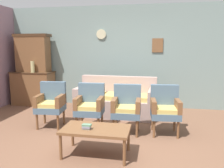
{
  "coord_description": "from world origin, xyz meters",
  "views": [
    {
      "loc": [
        0.86,
        -3.49,
        1.6
      ],
      "look_at": [
        -0.01,
        1.05,
        0.85
      ],
      "focal_mm": 36.35,
      "sensor_mm": 36.0,
      "label": 1
    }
  ],
  "objects_px": {
    "floral_couch": "(116,101)",
    "book_stack_on_table": "(87,127)",
    "vase_on_cabinet": "(33,67)",
    "coffee_table": "(96,131)",
    "armchair_near_cabinet": "(165,107)",
    "armchair_row_middle": "(127,107)",
    "armchair_near_couch_end": "(90,105)",
    "side_cabinet": "(33,88)",
    "armchair_by_doorway": "(51,102)"
  },
  "relations": [
    {
      "from": "armchair_near_couch_end",
      "to": "floral_couch",
      "type": "bearing_deg",
      "value": 72.4
    },
    {
      "from": "armchair_near_cabinet",
      "to": "armchair_by_doorway",
      "type": "bearing_deg",
      "value": -179.28
    },
    {
      "from": "side_cabinet",
      "to": "armchair_row_middle",
      "type": "distance_m",
      "value": 3.27
    },
    {
      "from": "side_cabinet",
      "to": "floral_couch",
      "type": "bearing_deg",
      "value": -12.59
    },
    {
      "from": "floral_couch",
      "to": "book_stack_on_table",
      "type": "relative_size",
      "value": 14.24
    },
    {
      "from": "vase_on_cabinet",
      "to": "coffee_table",
      "type": "xyz_separation_m",
      "value": [
        2.4,
        -2.45,
        -0.71
      ]
    },
    {
      "from": "floral_couch",
      "to": "book_stack_on_table",
      "type": "xyz_separation_m",
      "value": [
        -0.07,
        -2.15,
        0.13
      ]
    },
    {
      "from": "side_cabinet",
      "to": "book_stack_on_table",
      "type": "distance_m",
      "value": 3.61
    },
    {
      "from": "armchair_near_couch_end",
      "to": "armchair_row_middle",
      "type": "xyz_separation_m",
      "value": [
        0.72,
        -0.02,
        0.0
      ]
    },
    {
      "from": "side_cabinet",
      "to": "floral_couch",
      "type": "xyz_separation_m",
      "value": [
        2.46,
        -0.55,
        -0.14
      ]
    },
    {
      "from": "floral_couch",
      "to": "armchair_near_cabinet",
      "type": "xyz_separation_m",
      "value": [
        1.09,
        -1.0,
        0.17
      ]
    },
    {
      "from": "coffee_table",
      "to": "vase_on_cabinet",
      "type": "bearing_deg",
      "value": 134.36
    },
    {
      "from": "floral_couch",
      "to": "armchair_row_middle",
      "type": "distance_m",
      "value": 1.15
    },
    {
      "from": "armchair_row_middle",
      "to": "armchair_near_cabinet",
      "type": "bearing_deg",
      "value": 5.94
    },
    {
      "from": "vase_on_cabinet",
      "to": "armchair_row_middle",
      "type": "xyz_separation_m",
      "value": [
        2.72,
        -1.43,
        -0.58
      ]
    },
    {
      "from": "floral_couch",
      "to": "book_stack_on_table",
      "type": "bearing_deg",
      "value": -91.73
    },
    {
      "from": "side_cabinet",
      "to": "armchair_near_cabinet",
      "type": "height_order",
      "value": "side_cabinet"
    },
    {
      "from": "side_cabinet",
      "to": "floral_couch",
      "type": "height_order",
      "value": "side_cabinet"
    },
    {
      "from": "vase_on_cabinet",
      "to": "floral_couch",
      "type": "height_order",
      "value": "vase_on_cabinet"
    },
    {
      "from": "side_cabinet",
      "to": "armchair_by_doorway",
      "type": "bearing_deg",
      "value": -50.57
    },
    {
      "from": "armchair_near_couch_end",
      "to": "coffee_table",
      "type": "relative_size",
      "value": 0.9
    },
    {
      "from": "coffee_table",
      "to": "book_stack_on_table",
      "type": "height_order",
      "value": "book_stack_on_table"
    },
    {
      "from": "side_cabinet",
      "to": "armchair_by_doorway",
      "type": "height_order",
      "value": "side_cabinet"
    },
    {
      "from": "floral_couch",
      "to": "armchair_near_couch_end",
      "type": "distance_m",
      "value": 1.12
    },
    {
      "from": "side_cabinet",
      "to": "armchair_near_couch_end",
      "type": "relative_size",
      "value": 1.28
    },
    {
      "from": "armchair_near_couch_end",
      "to": "book_stack_on_table",
      "type": "relative_size",
      "value": 6.74
    },
    {
      "from": "vase_on_cabinet",
      "to": "coffee_table",
      "type": "relative_size",
      "value": 0.31
    },
    {
      "from": "vase_on_cabinet",
      "to": "armchair_row_middle",
      "type": "relative_size",
      "value": 0.34
    },
    {
      "from": "vase_on_cabinet",
      "to": "floral_couch",
      "type": "bearing_deg",
      "value": -8.75
    },
    {
      "from": "armchair_row_middle",
      "to": "side_cabinet",
      "type": "bearing_deg",
      "value": 150.31
    },
    {
      "from": "floral_couch",
      "to": "armchair_near_cabinet",
      "type": "bearing_deg",
      "value": -42.39
    },
    {
      "from": "armchair_by_doorway",
      "to": "armchair_row_middle",
      "type": "height_order",
      "value": "same"
    },
    {
      "from": "vase_on_cabinet",
      "to": "armchair_near_cabinet",
      "type": "xyz_separation_m",
      "value": [
        3.43,
        -1.36,
        -0.58
      ]
    },
    {
      "from": "coffee_table",
      "to": "book_stack_on_table",
      "type": "xyz_separation_m",
      "value": [
        -0.12,
        -0.06,
        0.08
      ]
    },
    {
      "from": "armchair_near_cabinet",
      "to": "book_stack_on_table",
      "type": "height_order",
      "value": "armchair_near_cabinet"
    },
    {
      "from": "side_cabinet",
      "to": "book_stack_on_table",
      "type": "bearing_deg",
      "value": -48.45
    },
    {
      "from": "armchair_row_middle",
      "to": "book_stack_on_table",
      "type": "xyz_separation_m",
      "value": [
        -0.45,
        -1.08,
        -0.04
      ]
    },
    {
      "from": "armchair_near_cabinet",
      "to": "coffee_table",
      "type": "height_order",
      "value": "armchair_near_cabinet"
    },
    {
      "from": "armchair_near_couch_end",
      "to": "book_stack_on_table",
      "type": "xyz_separation_m",
      "value": [
        0.27,
        -1.1,
        -0.04
      ]
    },
    {
      "from": "armchair_near_cabinet",
      "to": "armchair_row_middle",
      "type": "bearing_deg",
      "value": -174.06
    },
    {
      "from": "armchair_near_cabinet",
      "to": "book_stack_on_table",
      "type": "relative_size",
      "value": 6.74
    },
    {
      "from": "side_cabinet",
      "to": "armchair_near_couch_end",
      "type": "xyz_separation_m",
      "value": [
        2.13,
        -1.61,
        0.03
      ]
    },
    {
      "from": "armchair_near_cabinet",
      "to": "book_stack_on_table",
      "type": "bearing_deg",
      "value": -135.11
    },
    {
      "from": "book_stack_on_table",
      "to": "armchair_row_middle",
      "type": "bearing_deg",
      "value": 67.42
    },
    {
      "from": "floral_couch",
      "to": "coffee_table",
      "type": "xyz_separation_m",
      "value": [
        0.06,
        -2.09,
        0.05
      ]
    },
    {
      "from": "vase_on_cabinet",
      "to": "armchair_near_cabinet",
      "type": "bearing_deg",
      "value": -21.59
    },
    {
      "from": "armchair_by_doorway",
      "to": "armchair_row_middle",
      "type": "bearing_deg",
      "value": -1.67
    },
    {
      "from": "armchair_by_doorway",
      "to": "book_stack_on_table",
      "type": "relative_size",
      "value": 6.74
    },
    {
      "from": "armchair_by_doorway",
      "to": "armchair_near_couch_end",
      "type": "height_order",
      "value": "same"
    },
    {
      "from": "armchair_by_doorway",
      "to": "side_cabinet",
      "type": "bearing_deg",
      "value": 129.43
    }
  ]
}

